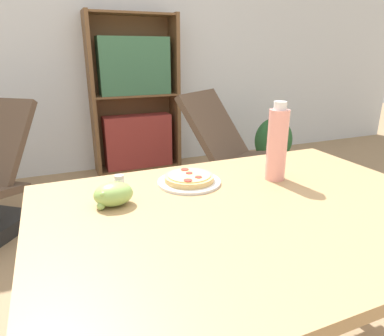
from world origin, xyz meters
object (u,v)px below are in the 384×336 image
Objects in this scene: pizza_on_plate at (189,179)px; drink_bottle at (277,144)px; potted_plant_floor at (273,145)px; grape_bunch at (113,194)px; lounge_chair_far at (232,168)px; salt_shaker at (119,183)px; bookshelf at (136,102)px.

pizza_on_plate is 0.35m from drink_bottle.
potted_plant_floor is (1.32, 1.81, -0.59)m from drink_bottle.
pizza_on_plate is 1.88× the size of grape_bunch.
drink_bottle is at bearing -148.87° from lounge_chair_far.
potted_plant_floor is (1.90, 1.70, -0.48)m from salt_shaker.
lounge_chair_far is at bearing -146.23° from potted_plant_floor.
drink_bottle reaches higher than pizza_on_plate.
lounge_chair_far is at bearing -65.82° from bookshelf.
grape_bunch is 2.70m from potted_plant_floor.
bookshelf is (0.05, 2.41, -0.16)m from drink_bottle.
grape_bunch is 0.13× the size of lounge_chair_far.
bookshelf reaches higher than potted_plant_floor.
drink_bottle reaches higher than lounge_chair_far.
salt_shaker is 0.11× the size of potted_plant_floor.
drink_bottle is 5.06× the size of salt_shaker.
bookshelf is (-0.50, 1.12, 0.42)m from lounge_chair_far.
pizza_on_plate is at bearing -99.03° from bookshelf.
drink_bottle is 0.59m from salt_shaker.
lounge_chair_far is (1.12, 1.19, -0.46)m from salt_shaker.
grape_bunch reaches higher than potted_plant_floor.
potted_plant_floor is at bearing 41.93° from salt_shaker.
potted_plant_floor is (1.94, 1.81, -0.49)m from grape_bunch.
bookshelf reaches higher than drink_bottle.
bookshelf is at bearing 154.83° from potted_plant_floor.
bookshelf is (0.66, 2.41, -0.06)m from grape_bunch.
lounge_chair_far reaches higher than salt_shaker.
pizza_on_plate is 0.43× the size of potted_plant_floor.
pizza_on_plate is at bearing -5.95° from salt_shaker.
salt_shaker is 2.39m from bookshelf.
pizza_on_plate is 4.01× the size of salt_shaker.
drink_bottle is (0.61, 0.00, 0.10)m from grape_bunch.
lounge_chair_far is 0.93m from potted_plant_floor.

